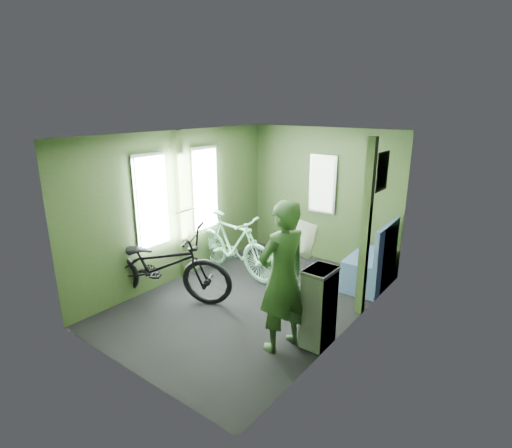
{
  "coord_description": "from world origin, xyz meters",
  "views": [
    {
      "loc": [
        3.13,
        -4.03,
        2.67
      ],
      "look_at": [
        0.0,
        0.1,
        1.1
      ],
      "focal_mm": 28.0,
      "sensor_mm": 36.0,
      "label": 1
    }
  ],
  "objects_px": {
    "bicycle_black": "(162,300)",
    "passenger": "(282,277)",
    "waste_box": "(319,307)",
    "bench_seat": "(371,267)",
    "bicycle_mint": "(234,274)"
  },
  "relations": [
    {
      "from": "bicycle_black",
      "to": "passenger",
      "type": "xyz_separation_m",
      "value": [
        1.96,
        0.09,
        0.87
      ]
    },
    {
      "from": "bicycle_black",
      "to": "bench_seat",
      "type": "distance_m",
      "value": 3.12
    },
    {
      "from": "bicycle_black",
      "to": "bicycle_mint",
      "type": "height_order",
      "value": "bicycle_black"
    },
    {
      "from": "waste_box",
      "to": "bench_seat",
      "type": "xyz_separation_m",
      "value": [
        -0.11,
        1.84,
        -0.17
      ]
    },
    {
      "from": "passenger",
      "to": "bench_seat",
      "type": "distance_m",
      "value": 2.22
    },
    {
      "from": "bicycle_black",
      "to": "bench_seat",
      "type": "relative_size",
      "value": 2.04
    },
    {
      "from": "bicycle_black",
      "to": "waste_box",
      "type": "bearing_deg",
      "value": -104.89
    },
    {
      "from": "passenger",
      "to": "waste_box",
      "type": "xyz_separation_m",
      "value": [
        0.3,
        0.3,
        -0.4
      ]
    },
    {
      "from": "bicycle_black",
      "to": "passenger",
      "type": "distance_m",
      "value": 2.15
    },
    {
      "from": "waste_box",
      "to": "bench_seat",
      "type": "relative_size",
      "value": 0.92
    },
    {
      "from": "passenger",
      "to": "bicycle_black",
      "type": "bearing_deg",
      "value": -69.81
    },
    {
      "from": "waste_box",
      "to": "bench_seat",
      "type": "height_order",
      "value": "bench_seat"
    },
    {
      "from": "bicycle_black",
      "to": "passenger",
      "type": "bearing_deg",
      "value": -112.13
    },
    {
      "from": "bicycle_mint",
      "to": "bench_seat",
      "type": "bearing_deg",
      "value": -58.06
    },
    {
      "from": "bicycle_mint",
      "to": "waste_box",
      "type": "height_order",
      "value": "waste_box"
    }
  ]
}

